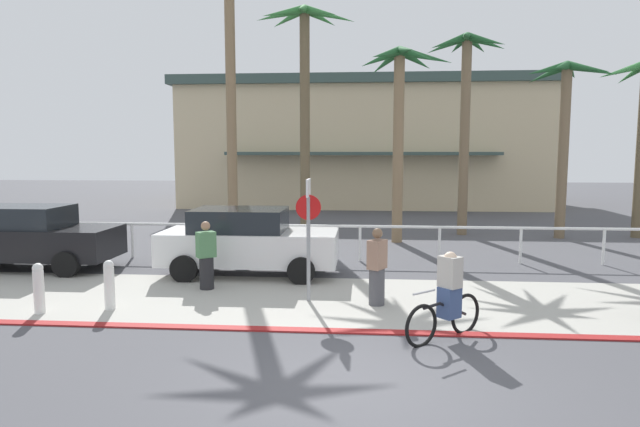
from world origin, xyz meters
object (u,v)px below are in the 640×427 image
(bollard_2, at_px, (109,284))
(stop_sign_bike_lane, at_px, (308,222))
(palm_tree_4, at_px, (566,107))
(cyclist_black_0, at_px, (447,298))
(bollard_0, at_px, (39,288))
(pedestrian_1, at_px, (206,259))
(pedestrian_2, at_px, (377,270))
(palm_tree_3, at_px, (466,85))
(palm_tree_0, at_px, (230,32))
(palm_tree_2, at_px, (399,90))
(car_white_1, at_px, (247,241))
(palm_tree_1, at_px, (304,62))
(car_black_0, at_px, (30,237))

(bollard_2, bearing_deg, stop_sign_bike_lane, 13.56)
(palm_tree_4, height_order, cyclist_black_0, palm_tree_4)
(bollard_0, bearing_deg, palm_tree_4, 38.42)
(cyclist_black_0, bearing_deg, bollard_2, 169.81)
(cyclist_black_0, xyz_separation_m, pedestrian_1, (-4.94, 2.89, 0.02))
(stop_sign_bike_lane, distance_m, bollard_0, 5.37)
(palm_tree_4, bearing_deg, pedestrian_2, -125.78)
(palm_tree_3, relative_size, palm_tree_4, 1.18)
(bollard_0, distance_m, palm_tree_0, 12.04)
(palm_tree_3, bearing_deg, palm_tree_0, -171.90)
(palm_tree_3, distance_m, pedestrian_2, 11.52)
(palm_tree_0, relative_size, cyclist_black_0, 6.75)
(stop_sign_bike_lane, distance_m, palm_tree_4, 12.67)
(stop_sign_bike_lane, height_order, palm_tree_2, palm_tree_2)
(palm_tree_0, xyz_separation_m, cyclist_black_0, (6.17, -10.62, -6.60))
(palm_tree_3, bearing_deg, pedestrian_1, -128.81)
(pedestrian_1, bearing_deg, bollard_2, -129.81)
(bollard_2, xyz_separation_m, car_white_1, (2.06, 3.29, 0.35))
(palm_tree_4, bearing_deg, palm_tree_0, -176.80)
(bollard_0, bearing_deg, bollard_2, 17.27)
(bollard_0, bearing_deg, palm_tree_1, 68.90)
(bollard_0, height_order, car_white_1, car_white_1)
(stop_sign_bike_lane, height_order, bollard_2, stop_sign_bike_lane)
(bollard_0, xyz_separation_m, palm_tree_1, (4.00, 10.36, 5.78))
(palm_tree_1, relative_size, cyclist_black_0, 5.54)
(palm_tree_0, distance_m, pedestrian_1, 10.23)
(stop_sign_bike_lane, distance_m, car_white_1, 3.07)
(bollard_2, xyz_separation_m, palm_tree_4, (12.03, 10.13, 4.16))
(bollard_2, xyz_separation_m, palm_tree_0, (0.22, 9.47, 6.78))
(bollard_0, distance_m, pedestrian_2, 6.58)
(pedestrian_1, bearing_deg, car_black_0, 161.22)
(palm_tree_1, distance_m, car_black_0, 10.70)
(palm_tree_2, xyz_separation_m, palm_tree_3, (2.51, 1.92, 0.35))
(palm_tree_3, bearing_deg, palm_tree_2, -142.63)
(car_black_0, bearing_deg, pedestrian_1, -18.78)
(palm_tree_1, xyz_separation_m, palm_tree_4, (9.25, 0.15, -1.62))
(stop_sign_bike_lane, xyz_separation_m, palm_tree_0, (-3.63, 8.54, 5.62))
(palm_tree_3, xyz_separation_m, car_white_1, (-6.57, -7.38, -4.63))
(bollard_2, xyz_separation_m, cyclist_black_0, (6.39, -1.15, 0.18))
(palm_tree_3, distance_m, palm_tree_4, 3.54)
(palm_tree_2, relative_size, palm_tree_3, 0.89)
(car_white_1, height_order, cyclist_black_0, car_white_1)
(palm_tree_4, height_order, pedestrian_1, palm_tree_4)
(stop_sign_bike_lane, distance_m, bollard_2, 4.13)
(bollard_0, relative_size, palm_tree_1, 0.12)
(palm_tree_0, xyz_separation_m, palm_tree_1, (2.55, 0.51, -1.00))
(bollard_2, relative_size, palm_tree_3, 0.14)
(cyclist_black_0, bearing_deg, pedestrian_2, 120.92)
(bollard_0, relative_size, palm_tree_3, 0.14)
(palm_tree_0, bearing_deg, palm_tree_1, 11.21)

